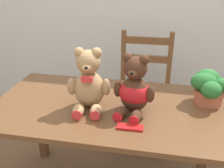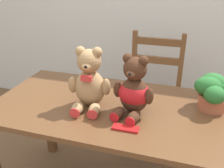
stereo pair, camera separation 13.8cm
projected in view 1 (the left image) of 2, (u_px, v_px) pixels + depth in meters
dining_table at (110, 121)px, 1.51m from camera, size 1.40×0.75×0.75m
wooden_chair_behind at (143, 93)px, 2.20m from camera, size 0.45×0.41×1.00m
teddy_bear_left at (89, 83)px, 1.39m from camera, size 0.25×0.26×0.35m
teddy_bear_right at (134, 89)px, 1.36m from camera, size 0.24×0.26×0.33m
potted_plant at (208, 87)px, 1.45m from camera, size 0.22×0.23×0.20m
chocolate_bar at (130, 127)px, 1.25m from camera, size 0.13×0.05×0.01m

